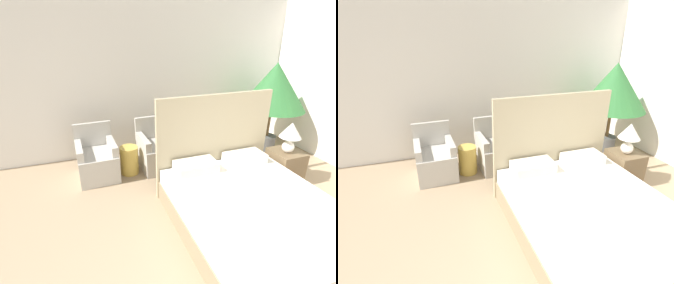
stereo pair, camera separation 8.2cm
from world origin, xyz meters
TOP-DOWN VIEW (x-y plane):
  - wall_back at (0.00, 4.06)m, footprint 10.00×0.06m
  - bed at (0.35, 1.32)m, footprint 1.80×2.24m
  - armchair_near_window_left at (-1.30, 3.24)m, footprint 0.64×0.72m
  - armchair_near_window_right at (-0.25, 3.24)m, footprint 0.64×0.72m
  - potted_palm at (2.09, 3.21)m, footprint 1.23×1.23m
  - nightstand at (1.50, 2.05)m, footprint 0.44×0.47m
  - table_lamp at (1.47, 2.03)m, footprint 0.32×0.32m
  - side_table at (-0.77, 3.18)m, footprint 0.31×0.31m

SIDE VIEW (x-z plane):
  - side_table at x=-0.77m, z-range 0.00..0.48m
  - nightstand at x=1.50m, z-range 0.00..0.55m
  - armchair_near_window_left at x=-1.30m, z-range -0.15..0.71m
  - armchair_near_window_right at x=-0.25m, z-range -0.15..0.71m
  - bed at x=0.35m, z-range -0.46..1.03m
  - table_lamp at x=1.47m, z-range 0.62..1.10m
  - potted_palm at x=2.09m, z-range 0.40..2.15m
  - wall_back at x=0.00m, z-range 0.00..2.90m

